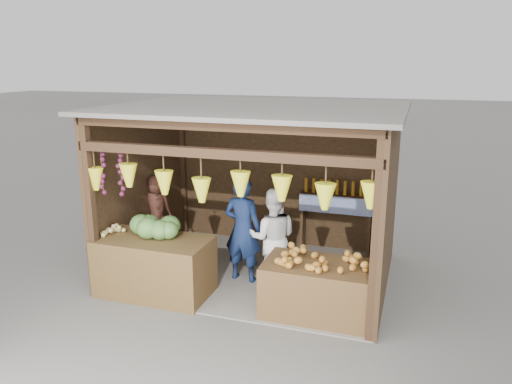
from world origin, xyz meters
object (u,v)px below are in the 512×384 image
woman_standing (273,238)px  vendor_seated (157,208)px  man_standing (243,230)px  counter_left (155,266)px  counter_right (322,290)px

woman_standing → vendor_seated: size_ratio=1.33×
man_standing → woman_standing: (0.48, -0.01, -0.07)m
counter_left → counter_right: bearing=2.6°
man_standing → vendor_seated: 1.78m
counter_left → vendor_seated: bearing=116.7°
man_standing → vendor_seated: (-1.71, 0.47, 0.05)m
counter_right → man_standing: bearing=152.3°
woman_standing → vendor_seated: bearing=-24.1°
man_standing → woman_standing: man_standing is taller
counter_left → vendor_seated: (-0.65, 1.29, 0.45)m
counter_right → woman_standing: 1.19m
counter_left → vendor_seated: 1.51m
woman_standing → vendor_seated: 2.25m
counter_left → woman_standing: bearing=27.6°
counter_right → man_standing: 1.60m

